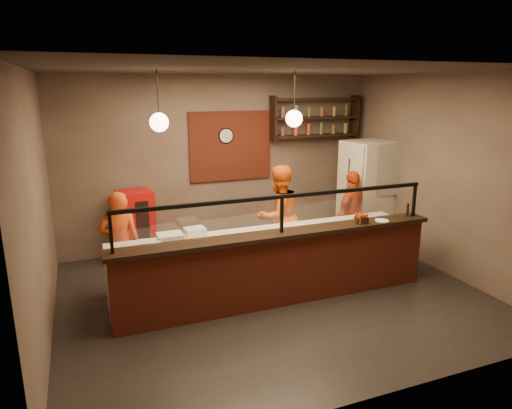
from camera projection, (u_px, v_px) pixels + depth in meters
name	position (u px, v px, depth m)	size (l,w,h in m)	color
floor	(272.00, 294.00, 6.77)	(6.00, 6.00, 0.00)	black
ceiling	(274.00, 70.00, 5.97)	(6.00, 6.00, 0.00)	#3D372F
wall_back	(221.00, 162.00, 8.62)	(6.00, 6.00, 0.00)	#726154
wall_left	(37.00, 210.00, 5.31)	(5.00, 5.00, 0.00)	#726154
wall_right	(442.00, 175.00, 7.43)	(5.00, 5.00, 0.00)	#726154
wall_front	(383.00, 246.00, 4.12)	(6.00, 6.00, 0.00)	#726154
brick_patch	(231.00, 146.00, 8.59)	(1.60, 0.04, 1.30)	maroon
service_counter	(281.00, 270.00, 6.37)	(4.60, 0.25, 1.00)	maroon
counter_ledge	(281.00, 234.00, 6.24)	(4.70, 0.37, 0.06)	black
worktop_cabinet	(267.00, 263.00, 6.84)	(4.60, 0.75, 0.85)	gray
worktop	(267.00, 234.00, 6.73)	(4.60, 0.75, 0.05)	white
sneeze_guard	(282.00, 210.00, 6.16)	(4.50, 0.05, 0.52)	white
wall_shelving	(315.00, 118.00, 8.93)	(1.84, 0.28, 0.85)	black
wall_clock	(226.00, 136.00, 8.49)	(0.30, 0.30, 0.04)	black
pendant_left	(159.00, 122.00, 5.78)	(0.24, 0.24, 0.77)	black
pendant_right	(294.00, 118.00, 6.45)	(0.24, 0.24, 0.77)	black
cook_left	(120.00, 244.00, 6.58)	(0.57, 0.38, 1.57)	#C93E12
cook_mid	(278.00, 216.00, 7.70)	(0.84, 0.66, 1.74)	orange
cook_right	(352.00, 212.00, 8.29)	(0.90, 0.38, 1.54)	#D34613
fridge	(367.00, 193.00, 8.75)	(0.83, 0.78, 2.00)	beige
red_cooler	(137.00, 226.00, 7.96)	(0.54, 0.50, 1.26)	#B50D0C
pizza_dough	(303.00, 228.00, 6.91)	(0.45, 0.45, 0.01)	white
prep_tub_a	(150.00, 246.00, 5.98)	(0.27, 0.21, 0.13)	white
prep_tub_b	(195.00, 233.00, 6.50)	(0.28, 0.23, 0.14)	silver
prep_tub_c	(170.00, 240.00, 6.16)	(0.34, 0.27, 0.17)	white
rolling_pin	(174.00, 239.00, 6.34)	(0.07, 0.07, 0.39)	yellow
condiment_caddy	(361.00, 220.00, 6.64)	(0.17, 0.13, 0.10)	black
pepper_mill	(407.00, 210.00, 6.97)	(0.04, 0.04, 0.20)	black
small_plate	(382.00, 221.00, 6.74)	(0.20, 0.20, 0.01)	white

